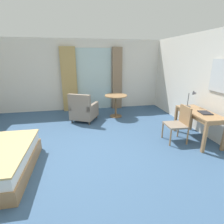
# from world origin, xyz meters

# --- Properties ---
(ground) EXTENTS (6.93, 7.46, 0.10)m
(ground) POSITION_xyz_m (0.00, 0.00, -0.05)
(ground) COLOR #38567A
(wall_back) EXTENTS (6.53, 0.12, 2.59)m
(wall_back) POSITION_xyz_m (0.00, 3.47, 1.30)
(wall_back) COLOR silver
(wall_back) RESTS_ON ground
(balcony_glass_door) EXTENTS (1.35, 0.02, 2.28)m
(balcony_glass_door) POSITION_xyz_m (0.57, 3.39, 1.14)
(balcony_glass_door) COLOR silver
(balcony_glass_door) RESTS_ON ground
(curtain_panel_left) EXTENTS (0.55, 0.10, 2.32)m
(curtain_panel_left) POSITION_xyz_m (-0.33, 3.29, 1.16)
(curtain_panel_left) COLOR tan
(curtain_panel_left) RESTS_ON ground
(curtain_panel_right) EXTENTS (0.37, 0.10, 2.32)m
(curtain_panel_right) POSITION_xyz_m (1.46, 3.29, 1.16)
(curtain_panel_right) COLOR #897056
(curtain_panel_right) RESTS_ON ground
(writing_desk) EXTENTS (0.56, 1.24, 0.73)m
(writing_desk) POSITION_xyz_m (2.77, 0.17, 0.63)
(writing_desk) COLOR #9E754C
(writing_desk) RESTS_ON ground
(desk_chair) EXTENTS (0.48, 0.49, 0.88)m
(desk_chair) POSITION_xyz_m (2.28, 0.19, 0.49)
(desk_chair) COLOR gray
(desk_chair) RESTS_ON ground
(desk_lamp) EXTENTS (0.26, 0.17, 0.45)m
(desk_lamp) POSITION_xyz_m (2.80, 0.59, 1.00)
(desk_lamp) COLOR #4C4C51
(desk_lamp) RESTS_ON writing_desk
(closed_book) EXTENTS (0.28, 0.34, 0.02)m
(closed_book) POSITION_xyz_m (2.82, 0.04, 0.74)
(closed_book) COLOR #232328
(closed_book) RESTS_ON writing_desk
(armchair_by_window) EXTENTS (0.96, 0.98, 0.92)m
(armchair_by_window) POSITION_xyz_m (0.09, 2.04, 0.35)
(armchair_by_window) COLOR gray
(armchair_by_window) RESTS_ON ground
(round_cafe_table) EXTENTS (0.75, 0.75, 0.75)m
(round_cafe_table) POSITION_xyz_m (1.19, 2.27, 0.56)
(round_cafe_table) COLOR #9E754C
(round_cafe_table) RESTS_ON ground
(wall_mirror) EXTENTS (0.02, 0.50, 0.73)m
(wall_mirror) POSITION_xyz_m (3.12, 0.17, 1.56)
(wall_mirror) COLOR silver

